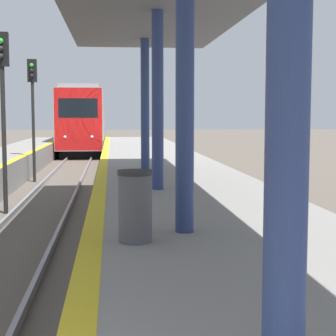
{
  "coord_description": "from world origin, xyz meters",
  "views": [
    {
      "loc": [
        1.93,
        -2.02,
        2.7
      ],
      "look_at": [
        3.86,
        17.06,
        0.88
      ],
      "focal_mm": 60.0,
      "sensor_mm": 36.0,
      "label": 1
    }
  ],
  "objects": [
    {
      "name": "signal_mid",
      "position": [
        -0.97,
        13.54,
        3.4
      ],
      "size": [
        0.36,
        0.31,
        4.9
      ],
      "color": "black",
      "rests_on": "ground"
    },
    {
      "name": "signal_far",
      "position": [
        -1.18,
        20.9,
        3.4
      ],
      "size": [
        0.36,
        0.31,
        4.9
      ],
      "color": "black",
      "rests_on": "ground"
    },
    {
      "name": "train",
      "position": [
        0.0,
        40.42,
        2.32
      ],
      "size": [
        2.86,
        18.22,
        4.56
      ],
      "color": "black",
      "rests_on": "ground"
    },
    {
      "name": "trash_bin",
      "position": [
        2.23,
        5.21,
        1.52
      ],
      "size": [
        0.46,
        0.46,
        0.94
      ],
      "color": "#4C4C51",
      "rests_on": "platform_right"
    }
  ]
}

